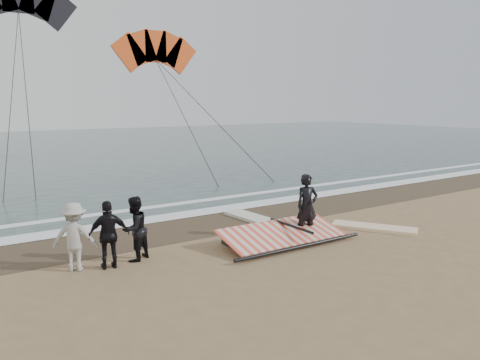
% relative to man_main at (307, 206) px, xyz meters
% --- Properties ---
extents(ground, '(120.00, 120.00, 0.00)m').
position_rel_man_main_xyz_m(ground, '(-0.84, -1.58, -0.92)').
color(ground, '#8C704C').
rests_on(ground, ground).
extents(sea, '(120.00, 54.00, 0.02)m').
position_rel_man_main_xyz_m(sea, '(-0.84, 31.42, -0.91)').
color(sea, '#233838').
rests_on(sea, ground).
extents(wet_sand, '(120.00, 2.80, 0.01)m').
position_rel_man_main_xyz_m(wet_sand, '(-0.84, 2.92, -0.91)').
color(wet_sand, '#4C3D2B').
rests_on(wet_sand, ground).
extents(foam_near, '(120.00, 0.90, 0.01)m').
position_rel_man_main_xyz_m(foam_near, '(-0.84, 4.32, -0.89)').
color(foam_near, white).
rests_on(foam_near, sea).
extents(foam_far, '(120.00, 0.45, 0.01)m').
position_rel_man_main_xyz_m(foam_far, '(-0.84, 6.02, -0.89)').
color(foam_far, white).
rests_on(foam_far, sea).
extents(man_main, '(0.74, 0.56, 1.83)m').
position_rel_man_main_xyz_m(man_main, '(0.00, 0.00, 0.00)').
color(man_main, black).
rests_on(man_main, ground).
extents(board_white, '(1.95, 2.50, 0.10)m').
position_rel_man_main_xyz_m(board_white, '(2.28, -0.53, -0.87)').
color(board_white, white).
rests_on(board_white, ground).
extents(board_cream, '(0.86, 2.68, 0.11)m').
position_rel_man_main_xyz_m(board_cream, '(-0.11, 2.35, -0.86)').
color(board_cream, beige).
rests_on(board_cream, ground).
extents(trio_cluster, '(2.48, 1.09, 1.61)m').
position_rel_man_main_xyz_m(trio_cluster, '(-5.62, 0.83, -0.12)').
color(trio_cluster, black).
rests_on(trio_cluster, ground).
extents(sail_rig, '(4.17, 1.81, 0.49)m').
position_rel_man_main_xyz_m(sail_rig, '(-1.02, 0.06, -0.72)').
color(sail_rig, black).
rests_on(sail_rig, ground).
extents(kite_red, '(6.32, 5.68, 12.95)m').
position_rel_man_main_xyz_m(kite_red, '(3.88, 18.92, 5.97)').
color(kite_red, '#DE4F1A').
rests_on(kite_red, ground).
extents(kite_dark, '(7.64, 6.15, 15.31)m').
position_rel_man_main_xyz_m(kite_dark, '(-3.65, 21.54, 8.57)').
color(kite_dark, black).
rests_on(kite_dark, ground).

